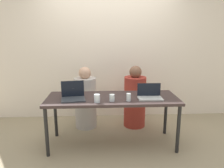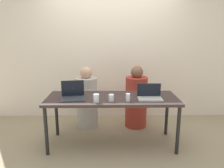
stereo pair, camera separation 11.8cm
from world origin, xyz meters
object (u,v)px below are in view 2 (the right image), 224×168
(person_on_right, at_px, (136,100))
(water_glass_right, at_px, (128,98))
(water_glass_left, at_px, (96,99))
(laptop_front_left, at_px, (73,95))
(water_glass_center, at_px, (111,98))
(person_on_left, at_px, (87,100))
(laptop_front_right, at_px, (150,96))

(person_on_right, relative_size, water_glass_right, 10.14)
(person_on_right, relative_size, water_glass_left, 9.89)
(laptop_front_left, xyz_separation_m, water_glass_center, (0.54, -0.12, -0.01))
(person_on_right, bearing_deg, person_on_left, 8.15)
(laptop_front_right, relative_size, water_glass_right, 3.13)
(laptop_front_right, xyz_separation_m, water_glass_center, (-0.54, -0.11, -0.00))
(laptop_front_left, bearing_deg, person_on_right, 27.24)
(laptop_front_left, height_order, water_glass_center, laptop_front_left)
(laptop_front_left, relative_size, water_glass_right, 3.30)
(laptop_front_right, bearing_deg, person_on_left, 143.22)
(person_on_right, xyz_separation_m, water_glass_center, (-0.45, -0.84, 0.29))
(person_on_left, bearing_deg, water_glass_left, 103.90)
(person_on_left, height_order, water_glass_right, person_on_left)
(person_on_right, bearing_deg, water_glass_center, 69.93)
(person_on_left, relative_size, person_on_right, 0.99)
(water_glass_right, relative_size, water_glass_left, 0.98)
(laptop_front_right, height_order, water_glass_right, laptop_front_right)
(person_on_right, distance_m, laptop_front_right, 0.80)
(laptop_front_left, xyz_separation_m, laptop_front_right, (1.09, -0.02, -0.01))
(person_on_left, bearing_deg, laptop_front_left, 80.41)
(person_on_right, distance_m, water_glass_right, 0.92)
(water_glass_right, bearing_deg, water_glass_left, -175.40)
(laptop_front_right, bearing_deg, water_glass_center, -168.58)
(person_on_left, relative_size, laptop_front_right, 3.20)
(person_on_right, distance_m, water_glass_center, 1.00)
(water_glass_left, bearing_deg, water_glass_right, 4.60)
(water_glass_right, bearing_deg, laptop_front_right, 19.33)
(laptop_front_left, bearing_deg, water_glass_left, -34.19)
(person_on_right, xyz_separation_m, laptop_front_left, (-0.99, -0.72, 0.30))
(water_glass_right, xyz_separation_m, water_glass_center, (-0.23, 0.00, -0.01))
(person_on_left, relative_size, water_glass_left, 9.79)
(person_on_right, distance_m, laptop_front_left, 1.26)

